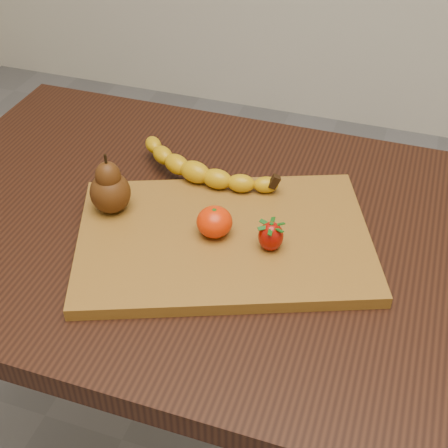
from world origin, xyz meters
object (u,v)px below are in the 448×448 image
(cutting_board, at_px, (224,239))
(mandarin, at_px, (214,222))
(table, at_px, (197,264))
(pear, at_px, (109,183))

(cutting_board, bearing_deg, mandarin, 173.95)
(table, relative_size, cutting_board, 2.22)
(table, distance_m, pear, 0.22)
(cutting_board, distance_m, pear, 0.20)
(table, height_order, pear, pear)
(table, bearing_deg, cutting_board, -31.73)
(table, distance_m, cutting_board, 0.13)
(table, xyz_separation_m, cutting_board, (0.06, -0.04, 0.11))
(mandarin, bearing_deg, table, 138.90)
(table, height_order, mandarin, mandarin)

